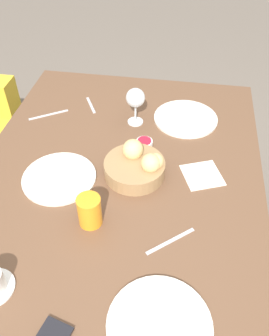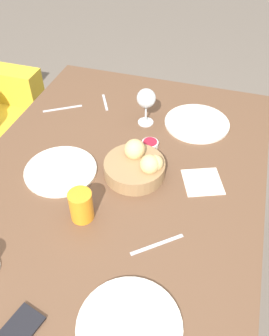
% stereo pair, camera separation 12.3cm
% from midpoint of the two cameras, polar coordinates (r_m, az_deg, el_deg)
% --- Properties ---
extents(ground_plane, '(10.00, 10.00, 0.00)m').
position_cam_midpoint_polar(ground_plane, '(1.82, -4.46, -19.42)').
color(ground_plane, '#6B6056').
extents(dining_table, '(1.48, 1.01, 0.74)m').
position_cam_midpoint_polar(dining_table, '(1.27, -6.05, -5.93)').
color(dining_table, brown).
rests_on(dining_table, ground_plane).
extents(bread_basket, '(0.21, 0.21, 0.11)m').
position_cam_midpoint_polar(bread_basket, '(1.22, -2.50, 0.28)').
color(bread_basket, '#99754C').
rests_on(bread_basket, dining_table).
extents(plate_near_left, '(0.26, 0.26, 0.01)m').
position_cam_midpoint_polar(plate_near_left, '(0.94, -0.03, -24.10)').
color(plate_near_left, silver).
rests_on(plate_near_left, dining_table).
extents(plate_near_right, '(0.26, 0.26, 0.01)m').
position_cam_midpoint_polar(plate_near_right, '(1.50, 5.88, 7.83)').
color(plate_near_right, silver).
rests_on(plate_near_right, dining_table).
extents(plate_far_center, '(0.26, 0.26, 0.01)m').
position_cam_midpoint_polar(plate_far_center, '(1.27, -14.72, -1.64)').
color(plate_far_center, silver).
rests_on(plate_far_center, dining_table).
extents(juice_glass, '(0.07, 0.07, 0.10)m').
position_cam_midpoint_polar(juice_glass, '(1.09, -10.47, -6.95)').
color(juice_glass, orange).
rests_on(juice_glass, dining_table).
extents(wine_glass, '(0.08, 0.08, 0.16)m').
position_cam_midpoint_polar(wine_glass, '(1.42, -2.37, 10.91)').
color(wine_glass, silver).
rests_on(wine_glass, dining_table).
extents(jam_bowl_berry, '(0.06, 0.06, 0.02)m').
position_cam_midpoint_polar(jam_bowl_berry, '(1.36, -0.99, 3.97)').
color(jam_bowl_berry, white).
rests_on(jam_bowl_berry, dining_table).
extents(fork_silver, '(0.12, 0.14, 0.00)m').
position_cam_midpoint_polar(fork_silver, '(1.07, 2.47, -11.83)').
color(fork_silver, '#B7B7BC').
rests_on(fork_silver, dining_table).
extents(knife_silver, '(0.10, 0.15, 0.00)m').
position_cam_midpoint_polar(knife_silver, '(1.58, -15.82, 8.12)').
color(knife_silver, '#B7B7BC').
rests_on(knife_silver, dining_table).
extents(spoon_coffee, '(0.12, 0.07, 0.00)m').
position_cam_midpoint_polar(spoon_coffee, '(1.60, -9.24, 9.84)').
color(spoon_coffee, '#B7B7BC').
rests_on(spoon_coffee, dining_table).
extents(napkin, '(0.17, 0.17, 0.00)m').
position_cam_midpoint_polar(napkin, '(1.25, 8.07, -1.29)').
color(napkin, silver).
rests_on(napkin, dining_table).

